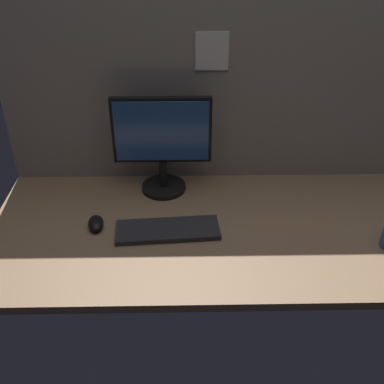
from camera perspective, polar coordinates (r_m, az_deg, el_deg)
The scene contains 5 objects.
ground_plane at distance 172.52cm, azimuth 5.32°, elevation -4.32°, with size 180.00×80.00×3.00cm, color #8C6B4C.
cubicle_wall_back at distance 186.82cm, azimuth 4.79°, elevation 12.33°, with size 180.00×5.50×74.44cm.
monitor at distance 180.96cm, azimuth -3.71°, elevation 6.26°, with size 38.44×18.00×39.50cm.
keyboard at distance 166.43cm, azimuth -3.02°, elevation -4.70°, with size 37.00×13.00×2.00cm, color #262628.
mouse at distance 171.86cm, azimuth -11.78°, elevation -3.80°, with size 5.60×9.60×3.40cm, color black.
Camera 1 is at (-18.48, -136.74, 102.06)cm, focal length 43.23 mm.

